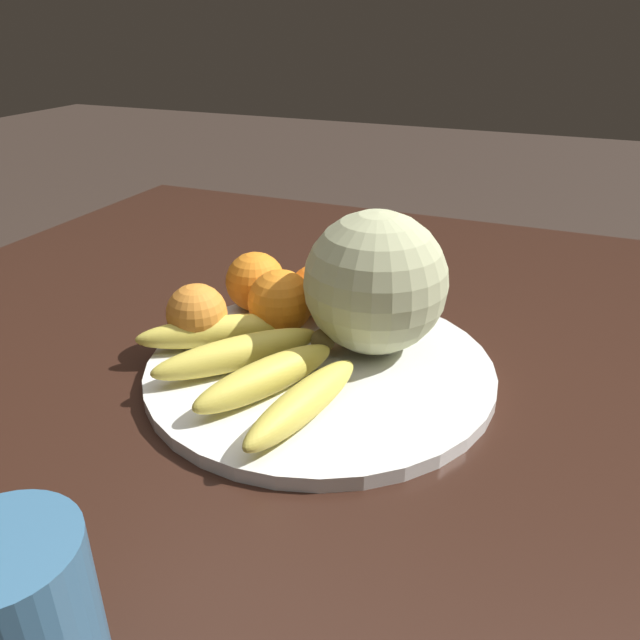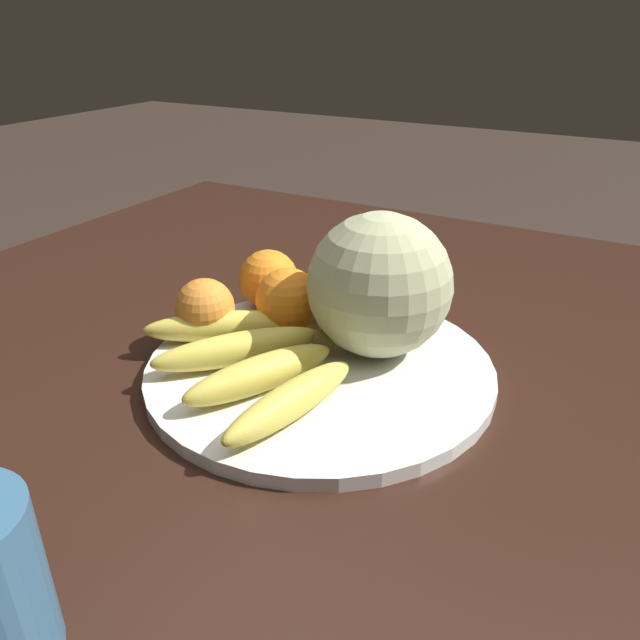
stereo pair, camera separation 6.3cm
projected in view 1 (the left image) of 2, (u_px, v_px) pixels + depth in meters
kitchen_table at (398, 429)px, 0.72m from camera, size 1.41×1.10×0.74m
fruit_bowl at (320, 368)px, 0.66m from camera, size 0.36×0.36×0.01m
melon at (376, 282)px, 0.65m from camera, size 0.15×0.15×0.15m
banana_bunch at (255, 363)px, 0.62m from camera, size 0.25×0.24×0.04m
orange_front_left at (256, 282)px, 0.75m from camera, size 0.07×0.07×0.07m
orange_front_right at (197, 314)px, 0.68m from camera, size 0.07×0.07×0.07m
orange_mid_center at (315, 290)px, 0.75m from camera, size 0.06×0.06×0.06m
orange_back_left at (280, 302)px, 0.70m from camera, size 0.07×0.07×0.07m
ceramic_mug at (15, 622)px, 0.33m from camera, size 0.11×0.09×0.11m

